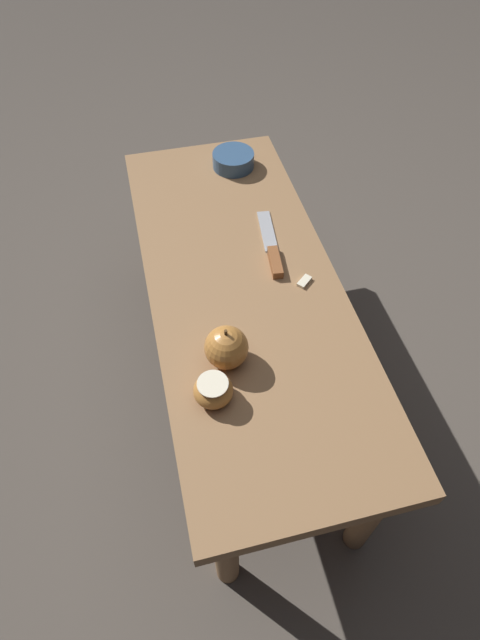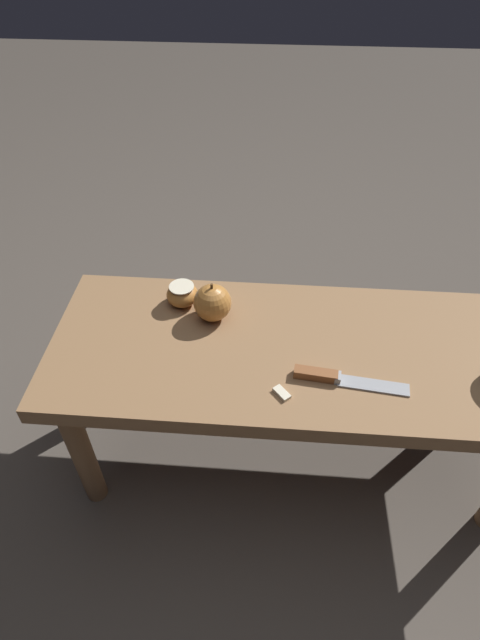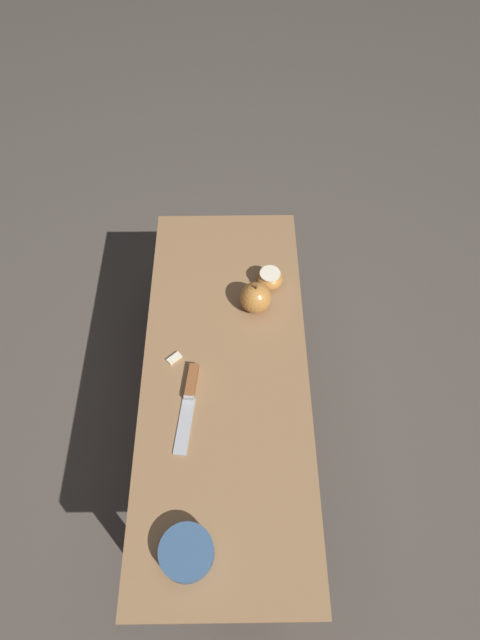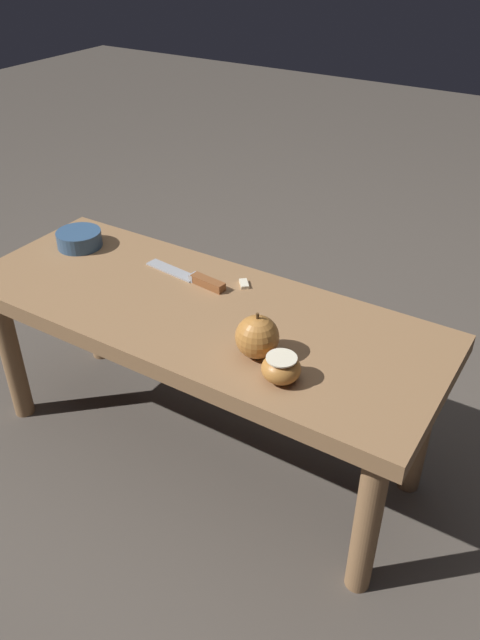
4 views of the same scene
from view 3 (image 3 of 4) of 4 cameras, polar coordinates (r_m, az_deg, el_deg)
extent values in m
plane|color=#4C443D|center=(1.69, -1.32, -12.52)|extent=(8.00, 8.00, 0.00)
cube|color=olive|center=(1.31, -1.67, -6.34)|extent=(1.11, 0.43, 0.04)
cylinder|color=olive|center=(1.40, 5.74, -28.91)|extent=(0.05, 0.05, 0.39)
cylinder|color=olive|center=(1.76, 3.64, 5.11)|extent=(0.05, 0.05, 0.39)
cylinder|color=olive|center=(1.41, -8.77, -28.89)|extent=(0.05, 0.05, 0.39)
cylinder|color=olive|center=(1.77, -6.47, 5.00)|extent=(0.05, 0.05, 0.39)
cube|color=#9EA0A5|center=(1.24, -6.37, -11.93)|extent=(0.15, 0.05, 0.00)
cube|color=#9EA0A5|center=(1.26, -5.85, -8.77)|extent=(0.01, 0.03, 0.02)
cube|color=brown|center=(1.28, -5.53, -6.92)|extent=(0.09, 0.03, 0.02)
sphere|color=#B27233|center=(1.36, 1.79, 2.56)|extent=(0.09, 0.09, 0.09)
cylinder|color=#4C3319|center=(1.33, 1.84, 3.73)|extent=(0.01, 0.01, 0.02)
ellipsoid|color=#B27233|center=(1.43, 3.41, 4.72)|extent=(0.08, 0.08, 0.05)
cylinder|color=beige|center=(1.41, 3.46, 5.33)|extent=(0.06, 0.06, 0.00)
cube|color=beige|center=(1.32, -7.53, -4.35)|extent=(0.04, 0.04, 0.01)
cylinder|color=#335175|center=(1.15, -6.12, -24.91)|extent=(0.12, 0.12, 0.04)
camera|label=1|loc=(1.38, 8.11, 43.59)|focal=28.00mm
camera|label=2|loc=(1.09, -50.75, 18.80)|focal=28.00mm
camera|label=4|loc=(1.62, 40.55, 32.20)|focal=35.00mm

